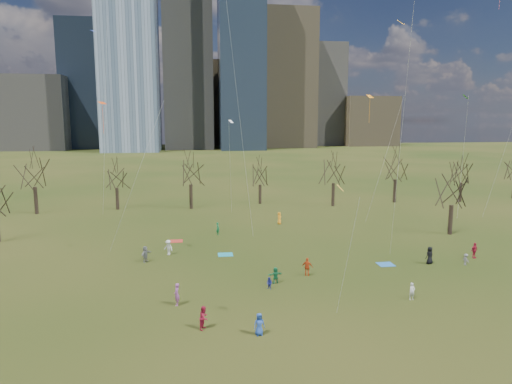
{
  "coord_description": "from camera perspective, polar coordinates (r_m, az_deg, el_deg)",
  "views": [
    {
      "loc": [
        -6.51,
        -35.13,
        14.47
      ],
      "look_at": [
        0.0,
        12.0,
        7.0
      ],
      "focal_mm": 32.0,
      "sensor_mm": 36.0,
      "label": 1
    }
  ],
  "objects": [
    {
      "name": "kites_airborne",
      "position": [
        49.64,
        0.48,
        9.19
      ],
      "size": [
        69.67,
        41.51,
        32.07
      ],
      "color": "#E64913",
      "rests_on": "ground"
    },
    {
      "name": "person_1",
      "position": [
        40.06,
        18.92,
        -11.66
      ],
      "size": [
        0.59,
        0.45,
        1.43
      ],
      "primitive_type": "imported",
      "rotation": [
        0.0,
        0.0,
        0.23
      ],
      "color": "silver",
      "rests_on": "ground"
    },
    {
      "name": "ground",
      "position": [
        38.55,
        2.51,
        -13.13
      ],
      "size": [
        500.0,
        500.0,
        0.0
      ],
      "primitive_type": "plane",
      "color": "black",
      "rests_on": "ground"
    },
    {
      "name": "person_4",
      "position": [
        43.63,
        6.44,
        -9.29
      ],
      "size": [
        1.11,
        0.82,
        1.75
      ],
      "primitive_type": "imported",
      "rotation": [
        0.0,
        0.0,
        2.7
      ],
      "color": "#D24317",
      "rests_on": "ground"
    },
    {
      "name": "downtown_skyline",
      "position": [
        247.03,
        -7.11,
        14.56
      ],
      "size": [
        212.5,
        78.0,
        118.0
      ],
      "color": "slate",
      "rests_on": "ground"
    },
    {
      "name": "person_10",
      "position": [
        53.99,
        25.63,
        -6.6
      ],
      "size": [
        1.06,
        0.74,
        1.67
      ],
      "primitive_type": "imported",
      "rotation": [
        0.0,
        0.0,
        0.37
      ],
      "color": "#C01B3C",
      "rests_on": "ground"
    },
    {
      "name": "person_12",
      "position": [
        64.47,
        2.92,
        -3.28
      ],
      "size": [
        0.68,
        0.92,
        1.72
      ],
      "primitive_type": "imported",
      "rotation": [
        0.0,
        0.0,
        1.74
      ],
      "color": "orange",
      "rests_on": "ground"
    },
    {
      "name": "blanket_teal",
      "position": [
        50.27,
        -3.84,
        -7.81
      ],
      "size": [
        1.6,
        1.5,
        0.03
      ],
      "primitive_type": "cube",
      "color": "teal",
      "rests_on": "ground"
    },
    {
      "name": "person_6",
      "position": [
        50.05,
        20.89,
        -7.41
      ],
      "size": [
        1.03,
        0.85,
        1.81
      ],
      "primitive_type": "imported",
      "rotation": [
        0.0,
        0.0,
        3.51
      ],
      "color": "black",
      "rests_on": "ground"
    },
    {
      "name": "person_9",
      "position": [
        50.81,
        -10.9,
        -6.82
      ],
      "size": [
        1.23,
        1.14,
        1.66
      ],
      "primitive_type": "imported",
      "rotation": [
        0.0,
        0.0,
        5.64
      ],
      "color": "silver",
      "rests_on": "ground"
    },
    {
      "name": "person_0",
      "position": [
        32.25,
        0.4,
        -16.2
      ],
      "size": [
        0.83,
        0.61,
        1.56
      ],
      "primitive_type": "imported",
      "rotation": [
        0.0,
        0.0,
        0.16
      ],
      "color": "#274DAA",
      "rests_on": "ground"
    },
    {
      "name": "blanket_crimson",
      "position": [
        56.4,
        -9.97,
        -6.07
      ],
      "size": [
        1.6,
        1.5,
        0.03
      ],
      "primitive_type": "cube",
      "color": "#AD2D22",
      "rests_on": "ground"
    },
    {
      "name": "blanket_navy",
      "position": [
        48.71,
        15.9,
        -8.69
      ],
      "size": [
        1.6,
        1.5,
        0.03
      ],
      "primitive_type": "cube",
      "color": "#2666B4",
      "rests_on": "ground"
    },
    {
      "name": "person_8",
      "position": [
        40.24,
        1.68,
        -11.34
      ],
      "size": [
        0.64,
        0.65,
        1.06
      ],
      "primitive_type": "imported",
      "rotation": [
        0.0,
        0.0,
        5.43
      ],
      "color": "#242D9E",
      "rests_on": "ground"
    },
    {
      "name": "bare_tree_row",
      "position": [
        73.12,
        -2.78,
        2.35
      ],
      "size": [
        113.04,
        29.8,
        9.5
      ],
      "color": "black",
      "rests_on": "ground"
    },
    {
      "name": "person_11",
      "position": [
        48.83,
        -13.66,
        -7.54
      ],
      "size": [
        1.2,
        1.6,
        1.68
      ],
      "primitive_type": "imported",
      "rotation": [
        0.0,
        0.0,
        1.06
      ],
      "color": "slate",
      "rests_on": "ground"
    },
    {
      "name": "person_7",
      "position": [
        37.42,
        -9.87,
        -12.48
      ],
      "size": [
        0.47,
        0.68,
        1.79
      ],
      "primitive_type": "imported",
      "rotation": [
        0.0,
        0.0,
        4.77
      ],
      "color": "#A3519E",
      "rests_on": "ground"
    },
    {
      "name": "person_2",
      "position": [
        33.25,
        -6.51,
        -15.33
      ],
      "size": [
        0.94,
        1.02,
        1.68
      ],
      "primitive_type": "imported",
      "rotation": [
        0.0,
        0.0,
        1.11
      ],
      "color": "#A61734",
      "rests_on": "ground"
    },
    {
      "name": "person_5",
      "position": [
        41.58,
        2.45,
        -10.36
      ],
      "size": [
        1.45,
        0.75,
        1.49
      ],
      "primitive_type": "imported",
      "rotation": [
        0.0,
        0.0,
        3.38
      ],
      "color": "#1B7B48",
      "rests_on": "ground"
    },
    {
      "name": "person_13",
      "position": [
        58.6,
        -4.8,
        -4.59
      ],
      "size": [
        0.6,
        0.7,
        1.62
      ],
      "primitive_type": "imported",
      "rotation": [
        0.0,
        0.0,
        1.99
      ],
      "color": "#1B7945",
      "rests_on": "ground"
    },
    {
      "name": "person_3",
      "position": [
        51.16,
        24.74,
        -7.66
      ],
      "size": [
        0.58,
        0.83,
        1.17
      ],
      "primitive_type": "imported",
      "rotation": [
        0.0,
        0.0,
        1.77
      ],
      "color": "slate",
      "rests_on": "ground"
    }
  ]
}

